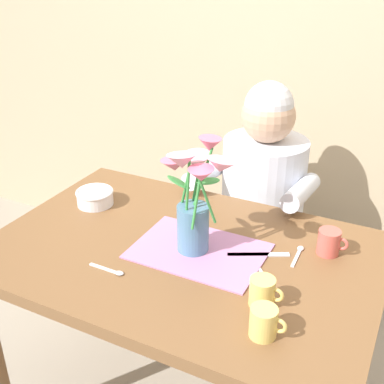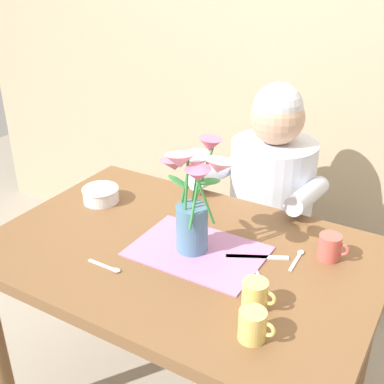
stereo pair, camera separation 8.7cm
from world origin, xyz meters
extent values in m
cube|color=tan|center=(0.00, 1.05, 1.25)|extent=(4.00, 0.10, 2.50)
cube|color=brown|center=(0.00, 0.00, 0.72)|extent=(1.20, 0.80, 0.04)
cylinder|color=brown|center=(-0.54, 0.34, 0.35)|extent=(0.06, 0.06, 0.70)
cylinder|color=brown|center=(0.54, 0.34, 0.35)|extent=(0.06, 0.06, 0.70)
cylinder|color=#4C4C56|center=(0.05, 0.62, 0.20)|extent=(0.30, 0.30, 0.40)
cylinder|color=silver|center=(0.05, 0.62, 0.65)|extent=(0.34, 0.34, 0.50)
sphere|color=tan|center=(0.05, 0.62, 1.00)|extent=(0.21, 0.21, 0.21)
sphere|color=silver|center=(0.05, 0.62, 1.04)|extent=(0.19, 0.19, 0.19)
cylinder|color=silver|center=(-0.14, 0.48, 0.78)|extent=(0.07, 0.33, 0.12)
cylinder|color=silver|center=(0.24, 0.48, 0.78)|extent=(0.07, 0.33, 0.12)
cube|color=#B275A3|center=(0.05, 0.01, 0.74)|extent=(0.40, 0.28, 0.00)
cylinder|color=teal|center=(0.03, 0.01, 0.82)|extent=(0.10, 0.10, 0.15)
cylinder|color=#388E42|center=(0.08, 0.00, 0.95)|extent=(0.06, 0.05, 0.19)
cone|color=pink|center=(0.12, 0.00, 1.05)|extent=(0.12, 0.12, 0.05)
sphere|color=#E5D14C|center=(0.12, 0.00, 1.05)|extent=(0.02, 0.02, 0.02)
cylinder|color=#388E42|center=(0.04, 0.05, 0.96)|extent=(0.04, 0.08, 0.21)
cone|color=#DB6684|center=(0.05, 0.09, 1.07)|extent=(0.10, 0.09, 0.05)
sphere|color=#E5D14C|center=(0.05, 0.09, 1.07)|extent=(0.02, 0.02, 0.02)
cylinder|color=#388E42|center=(0.02, 0.04, 0.93)|extent=(0.05, 0.04, 0.16)
cone|color=pink|center=(0.01, 0.08, 1.01)|extent=(0.10, 0.10, 0.06)
sphere|color=#E5D14C|center=(0.01, 0.08, 1.02)|extent=(0.02, 0.02, 0.02)
cylinder|color=#388E42|center=(0.00, 0.02, 0.93)|extent=(0.05, 0.02, 0.16)
cone|color=#DB6684|center=(-0.04, 0.02, 1.01)|extent=(0.09, 0.08, 0.04)
sphere|color=#E5D14C|center=(-0.04, 0.02, 1.02)|extent=(0.02, 0.02, 0.02)
cylinder|color=#388E42|center=(0.03, -0.01, 0.95)|extent=(0.02, 0.02, 0.21)
cone|color=pink|center=(0.02, -0.03, 1.05)|extent=(0.12, 0.12, 0.05)
sphere|color=#E5D14C|center=(0.02, -0.03, 1.06)|extent=(0.02, 0.02, 0.02)
cylinder|color=#388E42|center=(0.06, -0.02, 0.94)|extent=(0.01, 0.06, 0.18)
cone|color=#DB6684|center=(0.08, -0.04, 1.03)|extent=(0.08, 0.08, 0.04)
sphere|color=#E5D14C|center=(0.08, -0.04, 1.04)|extent=(0.02, 0.02, 0.02)
ellipsoid|color=#388E42|center=(0.05, 0.07, 0.96)|extent=(0.07, 0.10, 0.03)
ellipsoid|color=#388E42|center=(-0.03, 0.03, 0.95)|extent=(0.10, 0.06, 0.03)
cylinder|color=white|center=(-0.42, 0.12, 0.77)|extent=(0.13, 0.13, 0.05)
torus|color=white|center=(-0.42, 0.12, 0.79)|extent=(0.14, 0.14, 0.01)
cube|color=silver|center=(0.22, 0.08, 0.74)|extent=(0.18, 0.10, 0.00)
cylinder|color=#E5C666|center=(0.31, -0.14, 0.78)|extent=(0.07, 0.07, 0.08)
torus|color=#E5C666|center=(0.35, -0.14, 0.78)|extent=(0.04, 0.01, 0.04)
cylinder|color=#CC564C|center=(0.41, 0.18, 0.78)|extent=(0.07, 0.07, 0.08)
torus|color=#CC564C|center=(0.45, 0.18, 0.78)|extent=(0.04, 0.01, 0.04)
cylinder|color=#E5C666|center=(0.35, -0.24, 0.78)|extent=(0.07, 0.07, 0.08)
torus|color=#E5C666|center=(0.39, -0.24, 0.78)|extent=(0.04, 0.01, 0.04)
cube|color=silver|center=(-0.16, -0.19, 0.74)|extent=(0.10, 0.01, 0.00)
ellipsoid|color=silver|center=(-0.10, -0.20, 0.74)|extent=(0.03, 0.02, 0.01)
cube|color=silver|center=(0.33, 0.11, 0.74)|extent=(0.01, 0.10, 0.00)
ellipsoid|color=silver|center=(0.33, 0.17, 0.74)|extent=(0.02, 0.03, 0.01)
cube|color=silver|center=(0.28, -0.02, 0.74)|extent=(0.07, 0.08, 0.00)
ellipsoid|color=silver|center=(0.31, -0.06, 0.74)|extent=(0.03, 0.03, 0.01)
camera|label=1|loc=(0.61, -1.13, 1.59)|focal=46.02mm
camera|label=2|loc=(0.68, -1.09, 1.59)|focal=46.02mm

